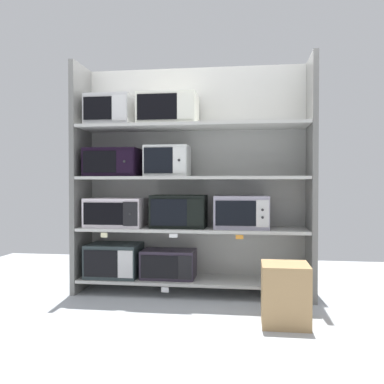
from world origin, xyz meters
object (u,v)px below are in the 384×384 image
Objects in this scene: microwave_1 at (169,264)px; microwave_7 at (110,111)px; microwave_6 at (167,161)px; shipping_carton at (285,294)px; microwave_4 at (242,212)px; microwave_0 at (114,260)px; microwave_2 at (116,212)px; microwave_8 at (168,110)px; microwave_3 at (179,211)px; microwave_5 at (114,163)px.

microwave_7 reaches higher than microwave_1.
shipping_carton is at bearing -36.00° from microwave_6.
microwave_7 is (-1.33, 0.00, 1.01)m from microwave_4.
microwave_1 is 1.03m from microwave_6.
microwave_0 is 0.49m from microwave_2.
microwave_4 is 1.67m from microwave_7.
microwave_0 is 0.91× the size of microwave_8.
microwave_8 is (-0.73, -0.00, 1.01)m from microwave_4.
microwave_4 is at bearing 0.01° from microwave_3.
microwave_5 is 0.52m from microwave_7.
microwave_7 is at bearing 179.97° from microwave_8.
microwave_4 is 1.38m from microwave_5.
microwave_6 is at bearing -179.27° from microwave_1.
microwave_5 is 0.92× the size of microwave_8.
microwave_2 is 0.51m from microwave_5.
microwave_4 is (0.73, 0.00, 0.53)m from microwave_1.
microwave_0 reaches higher than microwave_1.
microwave_8 reaches higher than microwave_0.
microwave_4 is at bearing 0.00° from microwave_0.
microwave_3 is 0.94× the size of microwave_8.
microwave_6 is 0.91× the size of shipping_carton.
microwave_8 reaches higher than microwave_6.
microwave_7 is at bearing 179.96° from microwave_6.
microwave_3 is (0.10, -0.00, 0.53)m from microwave_1.
microwave_3 is 0.62m from microwave_4.
shipping_carton is (1.64, -0.79, -0.08)m from microwave_0.
microwave_8 is (0.60, -0.00, -0.00)m from microwave_7.
microwave_1 is at bearing 1.58° from microwave_8.
microwave_3 is 1.01m from microwave_8.
microwave_2 is 1.06× the size of microwave_3.
microwave_8 reaches higher than microwave_1.
microwave_6 is (-0.74, -0.00, 0.50)m from microwave_4.
microwave_3 is at bearing 140.90° from shipping_carton.
microwave_7 reaches higher than microwave_4.
microwave_4 reaches higher than microwave_2.
microwave_3 reaches higher than microwave_4.
microwave_7 is (-0.03, 0.00, 1.52)m from microwave_0.
microwave_0 is 0.57m from microwave_1.
microwave_7 reaches higher than microwave_2.
microwave_3 is 1.02× the size of microwave_4.
shipping_carton reaches higher than microwave_1.
microwave_4 reaches higher than shipping_carton.
microwave_1 is at bearing 179.99° from microwave_3.
microwave_4 is at bearing -0.00° from microwave_2.
microwave_6 is at bearing -0.02° from microwave_0.
microwave_2 is 1.16m from microwave_8.
microwave_3 reaches higher than microwave_1.
microwave_1 is 0.92× the size of microwave_2.
microwave_6 is (0.56, -0.00, 1.00)m from microwave_0.
microwave_8 is at bearing -0.01° from microwave_0.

